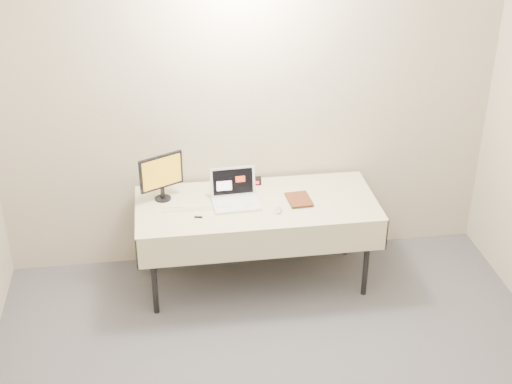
{
  "coord_description": "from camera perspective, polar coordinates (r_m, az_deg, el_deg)",
  "views": [
    {
      "loc": [
        -0.69,
        -2.7,
        3.43
      ],
      "look_at": [
        -0.01,
        1.99,
        0.86
      ],
      "focal_mm": 50.0,
      "sensor_mm": 36.0,
      "label": 1
    }
  ],
  "objects": [
    {
      "name": "alarm_clock",
      "position": [
        5.75,
        -0.25,
        0.88
      ],
      "size": [
        0.14,
        0.07,
        0.06
      ],
      "rotation": [
        0.0,
        0.0,
        -0.08
      ],
      "color": "black",
      "rests_on": "table"
    },
    {
      "name": "clicker",
      "position": [
        5.37,
        1.83,
        -1.45
      ],
      "size": [
        0.07,
        0.11,
        0.02
      ],
      "primitive_type": "ellipsoid",
      "rotation": [
        0.0,
        0.0,
        -0.25
      ],
      "color": "#BDBDC0",
      "rests_on": "table"
    },
    {
      "name": "paper_form",
      "position": [
        5.5,
        2.95,
        -0.86
      ],
      "size": [
        0.12,
        0.26,
        0.0
      ],
      "primitive_type": "cube",
      "rotation": [
        0.0,
        0.0,
        -0.08
      ],
      "color": "#B3E1B4",
      "rests_on": "table"
    },
    {
      "name": "book",
      "position": [
        5.45,
        2.6,
        0.26
      ],
      "size": [
        0.18,
        0.03,
        0.24
      ],
      "primitive_type": "imported",
      "rotation": [
        0.0,
        0.0,
        0.07
      ],
      "color": "#91431A",
      "rests_on": "table"
    },
    {
      "name": "laptop",
      "position": [
        5.48,
        -1.71,
        -0.23
      ],
      "size": [
        0.37,
        0.32,
        0.25
      ],
      "rotation": [
        0.0,
        0.0,
        0.05
      ],
      "color": "white",
      "rests_on": "table"
    },
    {
      "name": "back_wall",
      "position": [
        5.64,
        -0.62,
        6.84
      ],
      "size": [
        4.0,
        0.1,
        2.7
      ],
      "primitive_type": "cube",
      "color": "beige",
      "rests_on": "ground"
    },
    {
      "name": "monitor",
      "position": [
        5.49,
        -7.59,
        1.44
      ],
      "size": [
        0.33,
        0.19,
        0.37
      ],
      "rotation": [
        0.0,
        0.0,
        0.47
      ],
      "color": "black",
      "rests_on": "table"
    },
    {
      "name": "usb_dongle",
      "position": [
        5.31,
        -4.63,
        -2.01
      ],
      "size": [
        0.06,
        0.03,
        0.01
      ],
      "primitive_type": "cube",
      "rotation": [
        0.0,
        0.0,
        -0.22
      ],
      "color": "black",
      "rests_on": "table"
    },
    {
      "name": "table",
      "position": [
        5.53,
        0.05,
        -1.41
      ],
      "size": [
        1.86,
        0.81,
        0.74
      ],
      "color": "black",
      "rests_on": "ground"
    }
  ]
}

